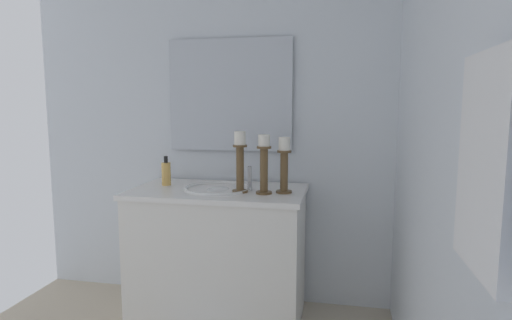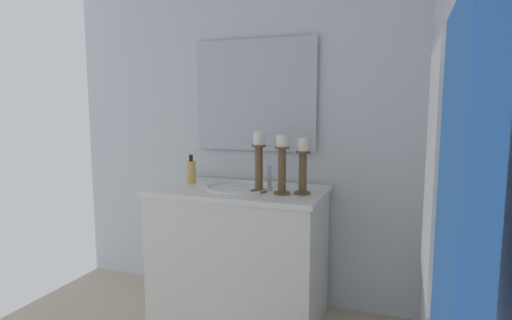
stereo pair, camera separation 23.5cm
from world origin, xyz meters
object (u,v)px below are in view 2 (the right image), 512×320
Objects in this scene: candle_holder_short at (282,163)px; towel_center at (461,200)px; candle_holder_tall at (303,164)px; sink_basin at (239,195)px; candle_holder_mid at (259,160)px; vanity_cabinet at (239,253)px; towel_bar at (469,41)px; mirror at (255,95)px; towel_near_vanity at (438,168)px; soap_bottle at (191,171)px.

candle_holder_short is 0.80× the size of towel_center.
towel_center is at bearing 18.52° from candle_holder_tall.
candle_holder_short reaches higher than candle_holder_tall.
candle_holder_mid reaches higher than sink_basin.
towel_bar is (1.60, 0.99, 0.97)m from vanity_cabinet.
towel_bar is (1.88, 0.99, 0.01)m from mirror.
towel_near_vanity is 1.07× the size of towel_center.
candle_holder_mid reaches higher than candle_holder_short.
sink_basin reaches higher than vanity_cabinet.
vanity_cabinet is at bearing 80.55° from soap_bottle.
mirror is at bearing -152.11° from towel_bar.
towel_center reaches higher than towel_bar.
candle_holder_mid is 1.91× the size of soap_bottle.
soap_bottle is at bearing -138.27° from towel_near_vanity.
towel_center is at bearing 28.87° from sink_basin.
vanity_cabinet is 1.89m from towel_near_vanity.
candle_holder_mid is at bearing -154.12° from towel_center.
towel_near_vanity reaches higher than towel_bar.
mirror is 2.33× the size of candle_holder_mid.
soap_bottle is 0.26× the size of towel_bar.
mirror is 2.28m from towel_center.
soap_bottle is at bearing -57.63° from mirror.
candle_holder_tall is at bearing 85.62° from vanity_cabinet.
towel_center is (1.77, 0.98, 0.78)m from vanity_cabinet.
mirror is at bearing 122.37° from soap_bottle.
candle_holder_tall is 0.91× the size of candle_holder_mid.
soap_bottle is at bearing -103.61° from candle_holder_mid.
candle_holder_short is 0.75× the size of towel_near_vanity.
mirror is 0.53m from candle_holder_mid.
towel_center reaches higher than vanity_cabinet.
mirror reaches higher than candle_holder_tall.
soap_bottle is at bearing -96.78° from candle_holder_tall.
towel_bar is (1.52, 0.71, 0.40)m from candle_holder_short.
candle_holder_mid is at bearing -95.51° from candle_holder_short.
mirror is 1.18× the size of towel_bar.
towel_bar is at bearing 6.04° from towel_near_vanity.
towel_near_vanity is (1.40, 0.58, 0.20)m from candle_holder_tall.
sink_basin is at bearing 80.58° from soap_bottle.
mirror reaches higher than towel_near_vanity.
towel_center is (0.17, -0.02, -0.19)m from towel_bar.
candle_holder_tall is (0.03, 0.39, 0.56)m from vanity_cabinet.
sink_basin is 0.27m from candle_holder_mid.
towel_near_vanity reaches higher than vanity_cabinet.
towel_bar is at bearing 27.89° from mirror.
towel_bar is at bearing 20.95° from candle_holder_tall.
sink_basin is at bearing 90.00° from vanity_cabinet.
candle_holder_tall is at bearing -159.05° from towel_bar.
soap_bottle is at bearing -140.95° from towel_bar.
candle_holder_mid is (0.34, 0.15, -0.37)m from mirror.
candle_holder_short is at bearing 38.92° from mirror.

